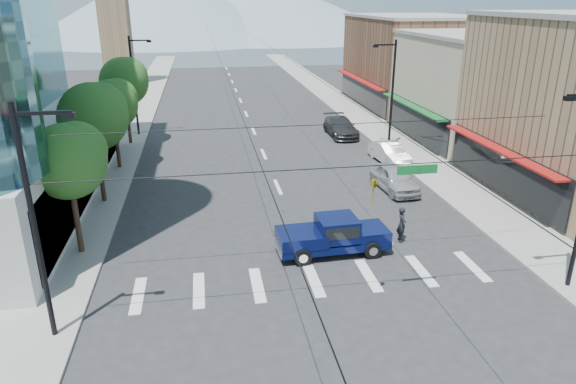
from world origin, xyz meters
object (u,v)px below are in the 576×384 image
object	(u,v)px
pedestrian	(402,224)
parked_car_mid	(389,153)
pickup_truck	(332,235)
parked_car_near	(395,178)
parked_car_far	(341,127)

from	to	relation	value
pedestrian	parked_car_mid	world-z (taller)	pedestrian
pedestrian	pickup_truck	bearing A→B (deg)	105.42
parked_car_near	parked_car_far	world-z (taller)	parked_car_far
parked_car_near	parked_car_far	size ratio (longest dim) A/B	0.84
pickup_truck	parked_car_far	xyz separation A→B (m)	(6.57, 22.86, -0.16)
parked_car_far	pedestrian	bearing A→B (deg)	-97.06
pedestrian	parked_car_near	xyz separation A→B (m)	(2.41, 7.44, -0.14)
pedestrian	parked_car_near	world-z (taller)	pedestrian
parked_car_near	parked_car_mid	bearing A→B (deg)	68.98
pedestrian	parked_car_far	world-z (taller)	pedestrian
parked_car_near	parked_car_far	xyz separation A→B (m)	(0.25, 14.73, 0.01)
pedestrian	parked_car_mid	bearing A→B (deg)	-12.11
pickup_truck	parked_car_mid	bearing A→B (deg)	57.45
pedestrian	parked_car_mid	size ratio (longest dim) A/B	0.41
parked_car_near	pedestrian	bearing A→B (deg)	-112.05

